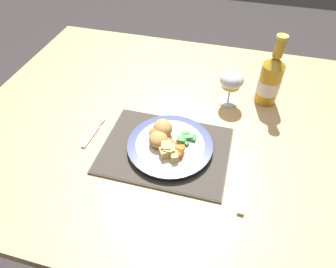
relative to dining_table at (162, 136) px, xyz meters
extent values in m
plane|color=#383333|center=(0.00, 0.00, -0.66)|extent=(6.00, 6.00, 0.00)
cube|color=tan|center=(0.00, 0.00, 0.07)|extent=(1.25, 1.05, 0.04)
cube|color=tan|center=(-0.57, 0.47, -0.30)|extent=(0.06, 0.06, 0.70)
cube|color=tan|center=(0.57, 0.47, -0.30)|extent=(0.06, 0.06, 0.70)
cube|color=brown|center=(0.05, -0.13, 0.09)|extent=(0.37, 0.28, 0.01)
cube|color=#3C352E|center=(0.05, -0.13, 0.09)|extent=(0.36, 0.27, 0.00)
cylinder|color=silver|center=(0.06, -0.13, 0.10)|extent=(0.21, 0.21, 0.01)
cylinder|color=navy|center=(0.06, -0.13, 0.11)|extent=(0.25, 0.25, 0.01)
cylinder|color=silver|center=(0.06, -0.13, 0.11)|extent=(0.20, 0.20, 0.00)
ellipsoid|color=tan|center=(0.03, -0.14, 0.13)|extent=(0.07, 0.07, 0.04)
ellipsoid|color=#A87033|center=(0.02, -0.12, 0.13)|extent=(0.08, 0.08, 0.04)
ellipsoid|color=tan|center=(0.03, -0.09, 0.13)|extent=(0.08, 0.08, 0.05)
cube|color=#338438|center=(0.12, -0.09, 0.11)|extent=(0.01, 0.02, 0.01)
cube|color=#4CA84C|center=(0.11, -0.10, 0.12)|extent=(0.03, 0.02, 0.01)
cube|color=#338438|center=(0.11, -0.12, 0.11)|extent=(0.02, 0.02, 0.01)
cube|color=#4CA84C|center=(0.09, -0.10, 0.12)|extent=(0.02, 0.02, 0.01)
cube|color=#4CA84C|center=(0.10, -0.08, 0.11)|extent=(0.03, 0.02, 0.01)
cube|color=green|center=(0.10, -0.11, 0.12)|extent=(0.02, 0.03, 0.01)
cube|color=#4CA84C|center=(0.09, -0.10, 0.12)|extent=(0.02, 0.01, 0.01)
cube|color=green|center=(0.09, -0.12, 0.12)|extent=(0.02, 0.01, 0.01)
cylinder|color=orange|center=(0.09, -0.15, 0.12)|extent=(0.04, 0.03, 0.02)
cylinder|color=#CC5119|center=(0.09, -0.16, 0.12)|extent=(0.04, 0.04, 0.02)
cylinder|color=#CC5119|center=(0.09, -0.15, 0.12)|extent=(0.03, 0.03, 0.02)
cylinder|color=orange|center=(0.06, -0.14, 0.12)|extent=(0.05, 0.04, 0.02)
cube|color=silver|center=(-0.19, -0.14, 0.09)|extent=(0.02, 0.10, 0.01)
cube|color=silver|center=(-0.18, -0.08, 0.09)|extent=(0.01, 0.02, 0.01)
cube|color=silver|center=(-0.18, -0.06, 0.09)|extent=(0.00, 0.02, 0.00)
cube|color=silver|center=(-0.18, -0.06, 0.09)|extent=(0.00, 0.02, 0.00)
cube|color=silver|center=(-0.18, -0.06, 0.09)|extent=(0.00, 0.02, 0.00)
cube|color=silver|center=(-0.19, -0.06, 0.09)|extent=(0.00, 0.02, 0.00)
cube|color=silver|center=(0.29, -0.15, 0.09)|extent=(0.02, 0.14, 0.00)
cube|color=#B2B2B7|center=(0.28, -0.26, 0.09)|extent=(0.02, 0.07, 0.01)
cylinder|color=silver|center=(0.20, 0.14, 0.09)|extent=(0.07, 0.07, 0.00)
cylinder|color=silver|center=(0.20, 0.14, 0.12)|extent=(0.01, 0.01, 0.06)
ellipsoid|color=silver|center=(0.20, 0.14, 0.18)|extent=(0.08, 0.08, 0.06)
cylinder|color=#EACC66|center=(0.20, 0.14, 0.16)|extent=(0.06, 0.06, 0.03)
cylinder|color=gold|center=(0.32, 0.18, 0.15)|extent=(0.07, 0.07, 0.14)
cone|color=gold|center=(0.32, 0.18, 0.24)|extent=(0.07, 0.07, 0.03)
cylinder|color=gold|center=(0.32, 0.18, 0.29)|extent=(0.03, 0.03, 0.06)
cylinder|color=#BFB74C|center=(0.32, 0.18, 0.32)|extent=(0.04, 0.04, 0.01)
cylinder|color=white|center=(0.32, 0.18, 0.15)|extent=(0.07, 0.07, 0.05)
cube|color=#DBB256|center=(0.07, -0.17, 0.12)|extent=(0.02, 0.03, 0.03)
cube|color=#E5BC66|center=(0.06, -0.16, 0.13)|extent=(0.03, 0.04, 0.03)
cube|color=#E5BC66|center=(0.09, -0.18, 0.12)|extent=(0.03, 0.03, 0.02)
cube|color=#E5BC66|center=(0.07, -0.17, 0.12)|extent=(0.03, 0.03, 0.03)
cube|color=#E5BC66|center=(0.06, -0.18, 0.12)|extent=(0.03, 0.03, 0.03)
cube|color=#E5BC66|center=(0.06, -0.17, 0.12)|extent=(0.03, 0.03, 0.03)
camera|label=1|loc=(0.21, -0.70, 0.75)|focal=32.00mm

